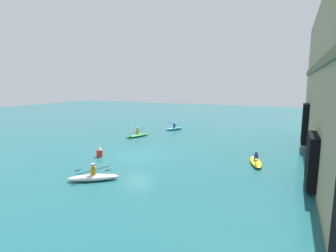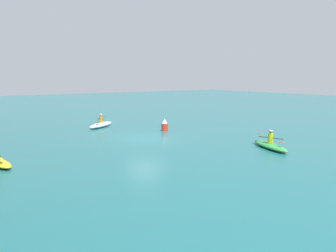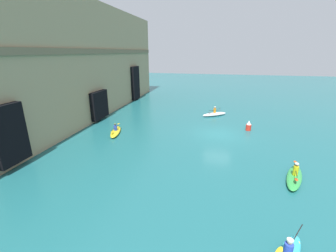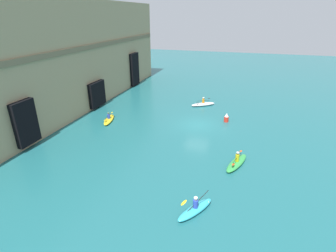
{
  "view_description": "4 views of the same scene",
  "coord_description": "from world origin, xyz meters",
  "px_view_note": "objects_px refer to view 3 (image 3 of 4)",
  "views": [
    {
      "loc": [
        18.94,
        11.84,
        6.16
      ],
      "look_at": [
        -2.37,
        1.74,
        2.41
      ],
      "focal_mm": 28.0,
      "sensor_mm": 36.0,
      "label": 1
    },
    {
      "loc": [
        -19.53,
        11.4,
        4.31
      ],
      "look_at": [
        -5.73,
        1.93,
        1.75
      ],
      "focal_mm": 35.0,
      "sensor_mm": 36.0,
      "label": 2
    },
    {
      "loc": [
        -20.46,
        0.4,
        7.42
      ],
      "look_at": [
        -5.24,
        3.75,
        2.23
      ],
      "focal_mm": 24.0,
      "sensor_mm": 36.0,
      "label": 3
    },
    {
      "loc": [
        -25.72,
        -4.6,
        10.95
      ],
      "look_at": [
        -5.43,
        1.65,
        1.84
      ],
      "focal_mm": 28.0,
      "sensor_mm": 36.0,
      "label": 4
    }
  ],
  "objects_px": {
    "kayak_white": "(214,114)",
    "marker_buoy": "(249,126)",
    "kayak_yellow": "(116,131)",
    "kayak_green": "(294,177)"
  },
  "relations": [
    {
      "from": "kayak_white",
      "to": "kayak_yellow",
      "type": "bearing_deg",
      "value": -173.04
    },
    {
      "from": "kayak_green",
      "to": "marker_buoy",
      "type": "distance_m",
      "value": 9.02
    },
    {
      "from": "kayak_yellow",
      "to": "kayak_white",
      "type": "bearing_deg",
      "value": -62.15
    },
    {
      "from": "kayak_white",
      "to": "kayak_yellow",
      "type": "distance_m",
      "value": 12.27
    },
    {
      "from": "kayak_yellow",
      "to": "kayak_green",
      "type": "distance_m",
      "value": 15.05
    },
    {
      "from": "kayak_yellow",
      "to": "marker_buoy",
      "type": "xyz_separation_m",
      "value": [
        3.63,
        -12.44,
        0.27
      ]
    },
    {
      "from": "kayak_green",
      "to": "kayak_white",
      "type": "bearing_deg",
      "value": -140.16
    },
    {
      "from": "marker_buoy",
      "to": "kayak_yellow",
      "type": "bearing_deg",
      "value": 106.26
    },
    {
      "from": "kayak_white",
      "to": "kayak_green",
      "type": "height_order",
      "value": "kayak_white"
    },
    {
      "from": "kayak_white",
      "to": "marker_buoy",
      "type": "relative_size",
      "value": 3.1
    }
  ]
}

